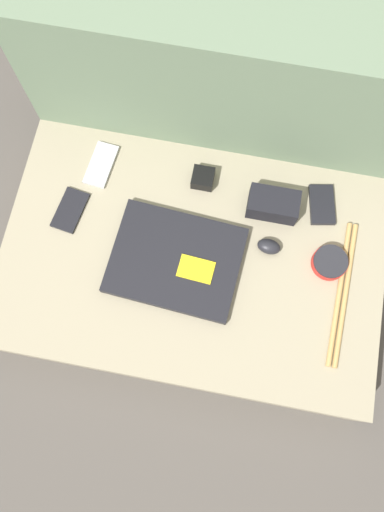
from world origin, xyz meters
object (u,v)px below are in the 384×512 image
(computer_mouse, at_px, (269,246))
(speaker_puck, at_px, (330,262))
(camera_pouch, at_px, (273,204))
(phone_black, at_px, (70,210))
(laptop, at_px, (176,260))
(phone_silver, at_px, (322,205))
(phone_small, at_px, (101,165))
(charger_brick, at_px, (203,178))

(computer_mouse, distance_m, speaker_puck, 0.16)
(computer_mouse, distance_m, camera_pouch, 0.11)
(computer_mouse, relative_size, phone_black, 0.51)
(laptop, bearing_deg, phone_silver, 36.73)
(laptop, height_order, computer_mouse, computer_mouse)
(phone_small, bearing_deg, laptop, -36.24)
(phone_black, bearing_deg, camera_pouch, 20.35)
(computer_mouse, bearing_deg, phone_black, -173.67)
(laptop, relative_size, charger_brick, 5.92)
(laptop, distance_m, charger_brick, 0.24)
(laptop, relative_size, speaker_puck, 3.77)
(laptop, xyz_separation_m, speaker_puck, (0.39, 0.07, 0.00))
(computer_mouse, xyz_separation_m, charger_brick, (-0.20, 0.16, 0.00))
(speaker_puck, bearing_deg, phone_small, 165.89)
(laptop, distance_m, phone_black, 0.32)
(phone_silver, relative_size, charger_brick, 2.09)
(laptop, bearing_deg, speaker_puck, 14.04)
(phone_small, relative_size, camera_pouch, 1.02)
(camera_pouch, bearing_deg, speaker_puck, -36.35)
(speaker_puck, bearing_deg, camera_pouch, 143.65)
(speaker_puck, bearing_deg, phone_silver, 103.03)
(computer_mouse, height_order, charger_brick, charger_brick)
(laptop, height_order, charger_brick, charger_brick)
(laptop, xyz_separation_m, phone_silver, (0.35, 0.23, -0.01))
(laptop, relative_size, phone_black, 2.71)
(phone_small, bearing_deg, computer_mouse, -11.32)
(phone_small, bearing_deg, phone_silver, 5.45)
(phone_silver, relative_size, camera_pouch, 0.93)
(phone_black, height_order, camera_pouch, camera_pouch)
(phone_small, bearing_deg, charger_brick, 7.32)
(computer_mouse, bearing_deg, phone_small, 169.71)
(phone_silver, bearing_deg, speaker_puck, -87.44)
(computer_mouse, distance_m, charger_brick, 0.26)
(camera_pouch, bearing_deg, phone_silver, 14.72)
(charger_brick, bearing_deg, phone_silver, -2.01)
(phone_silver, bearing_deg, phone_black, -178.43)
(charger_brick, bearing_deg, phone_small, -178.54)
(speaker_puck, xyz_separation_m, camera_pouch, (-0.17, 0.12, 0.02))
(phone_black, height_order, phone_small, phone_small)
(laptop, relative_size, phone_small, 2.57)
(laptop, bearing_deg, phone_black, 168.36)
(computer_mouse, distance_m, phone_silver, 0.19)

